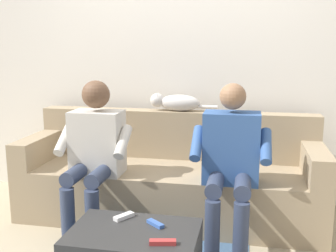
# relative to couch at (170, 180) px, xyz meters

# --- Properties ---
(back_wall) EXTENTS (4.49, 0.06, 2.68)m
(back_wall) POSITION_rel_couch_xyz_m (0.00, -0.49, 1.05)
(back_wall) COLOR silver
(back_wall) RESTS_ON ground
(couch) EXTENTS (2.39, 0.77, 0.83)m
(couch) POSITION_rel_couch_xyz_m (0.00, 0.00, 0.00)
(couch) COLOR #9E896B
(couch) RESTS_ON ground
(person_left_seated) EXTENTS (0.54, 0.55, 1.13)m
(person_left_seated) POSITION_rel_couch_xyz_m (-0.50, 0.39, 0.33)
(person_left_seated) COLOR #335693
(person_left_seated) RESTS_ON ground
(person_right_seated) EXTENTS (0.53, 0.55, 1.13)m
(person_right_seated) POSITION_rel_couch_xyz_m (0.50, 0.37, 0.34)
(person_right_seated) COLOR beige
(person_right_seated) RESTS_ON ground
(cat_on_backrest) EXTENTS (0.58, 0.15, 0.15)m
(cat_on_backrest) POSITION_rel_couch_xyz_m (0.00, -0.25, 0.61)
(cat_on_backrest) COLOR silver
(cat_on_backrest) RESTS_ON couch
(remote_blue) EXTENTS (0.12, 0.10, 0.02)m
(remote_blue) POSITION_rel_couch_xyz_m (-0.10, 0.99, 0.07)
(remote_blue) COLOR #3860B7
(remote_blue) RESTS_ON coffee_table
(remote_red) EXTENTS (0.14, 0.07, 0.02)m
(remote_red) POSITION_rel_couch_xyz_m (-0.19, 1.21, 0.07)
(remote_red) COLOR #B73333
(remote_red) RESTS_ON coffee_table
(remote_white) EXTENTS (0.11, 0.13, 0.02)m
(remote_white) POSITION_rel_couch_xyz_m (0.10, 0.93, 0.07)
(remote_white) COLOR white
(remote_white) RESTS_ON coffee_table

